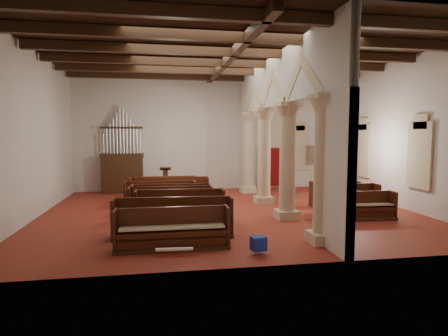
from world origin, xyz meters
TOP-DOWN VIEW (x-y plane):
  - floor at (0.00, 0.00)m, footprint 14.00×14.00m
  - ceiling at (0.00, 0.00)m, footprint 14.00×14.00m
  - wall_back at (0.00, 6.00)m, footprint 14.00×0.02m
  - wall_front at (0.00, -6.00)m, footprint 14.00×0.02m
  - wall_left at (-7.00, 0.00)m, footprint 0.02×12.00m
  - wall_right at (7.00, 0.00)m, footprint 0.02×12.00m
  - ceiling_beams at (0.00, 0.00)m, footprint 13.80×11.80m
  - arcade at (1.80, 0.00)m, footprint 0.90×11.90m
  - window_right_a at (6.98, -1.50)m, footprint 0.03×1.00m
  - window_right_b at (6.98, 2.50)m, footprint 0.03×1.00m
  - window_back at (5.00, 5.98)m, footprint 1.00×0.03m
  - pipe_organ at (-4.50, 5.50)m, footprint 2.10×0.85m
  - lectern at (-2.36, 5.02)m, footprint 0.57×0.58m
  - dossal_curtain at (3.50, 5.92)m, footprint 1.80×0.07m
  - processional_banner at (5.75, 4.85)m, footprint 0.59×0.75m
  - hymnal_box_a at (-0.20, -5.16)m, footprint 0.41×0.36m
  - hymnal_box_b at (-1.33, -1.78)m, footprint 0.29×0.23m
  - hymnal_box_c at (-1.12, -0.16)m, footprint 0.40×0.35m
  - tube_heater_a at (-2.28, -4.91)m, footprint 0.92×0.16m
  - tube_heater_b at (-1.88, -3.95)m, footprint 0.94×0.25m
  - nave_pew_0 at (-2.30, -4.33)m, footprint 2.97×0.73m
  - nave_pew_1 at (-2.24, -3.19)m, footprint 3.49×0.95m
  - nave_pew_2 at (-2.58, -2.56)m, footprint 2.50×0.68m
  - nave_pew_3 at (-1.97, -1.66)m, footprint 2.98×0.90m
  - nave_pew_4 at (-2.24, -0.40)m, footprint 3.04×0.76m
  - nave_pew_5 at (-2.18, 0.57)m, footprint 3.09×0.83m
  - nave_pew_6 at (-2.62, 1.67)m, footprint 2.94×0.68m
  - nave_pew_7 at (-2.23, 2.35)m, footprint 3.44×0.86m
  - nave_pew_8 at (-2.36, 3.33)m, footprint 2.80×0.76m
  - aisle_pew_0 at (4.53, -2.06)m, footprint 2.06×0.76m
  - aisle_pew_1 at (4.70, -0.79)m, footprint 2.00×0.75m
  - aisle_pew_2 at (4.50, 0.34)m, footprint 2.02×0.72m

SIDE VIEW (x-z plane):
  - floor at x=0.00m, z-range 0.00..0.00m
  - tube_heater_a at x=-2.28m, z-range 0.11..0.21m
  - tube_heater_b at x=-1.88m, z-range 0.11..0.21m
  - hymnal_box_b at x=-1.33m, z-range 0.10..0.38m
  - hymnal_box_c at x=-1.12m, z-range 0.10..0.45m
  - hymnal_box_a at x=-0.20m, z-range 0.10..0.45m
  - nave_pew_2 at x=-2.58m, z-range -0.16..0.80m
  - aisle_pew_0 at x=4.53m, z-range -0.16..0.82m
  - nave_pew_6 at x=-2.62m, z-range -0.17..0.84m
  - nave_pew_8 at x=-2.36m, z-range -0.18..0.86m
  - nave_pew_5 at x=-2.18m, z-range -0.18..0.86m
  - aisle_pew_2 at x=4.50m, z-range -0.17..0.87m
  - nave_pew_4 at x=-2.24m, z-range -0.18..0.89m
  - nave_pew_0 at x=-2.30m, z-range -0.18..0.90m
  - aisle_pew_1 at x=4.70m, z-range -0.17..0.90m
  - nave_pew_7 at x=-2.23m, z-range -0.19..0.92m
  - nave_pew_1 at x=-2.24m, z-range -0.20..0.95m
  - nave_pew_3 at x=-1.97m, z-range -0.19..0.96m
  - lectern at x=-2.36m, z-range -0.12..1.24m
  - processional_banner at x=5.75m, z-range -0.46..2.10m
  - dossal_curtain at x=3.50m, z-range 0.08..2.25m
  - pipe_organ at x=-4.50m, z-range -0.83..3.57m
  - window_right_a at x=6.98m, z-range 1.10..3.30m
  - window_right_b at x=6.98m, z-range 1.10..3.30m
  - window_back at x=5.00m, z-range 1.10..3.30m
  - wall_back at x=0.00m, z-range 0.00..6.00m
  - wall_front at x=0.00m, z-range 0.00..6.00m
  - wall_left at x=-7.00m, z-range 0.00..6.00m
  - wall_right at x=7.00m, z-range 0.00..6.00m
  - arcade at x=1.80m, z-range 0.56..6.56m
  - ceiling_beams at x=0.00m, z-range 5.67..5.97m
  - ceiling at x=0.00m, z-range 6.00..6.00m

